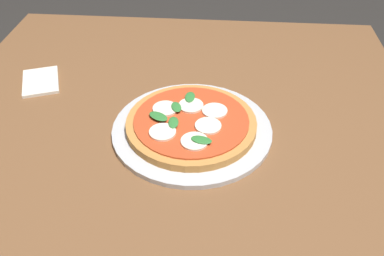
% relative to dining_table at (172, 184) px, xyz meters
% --- Properties ---
extents(dining_table, '(1.36, 1.17, 0.76)m').
position_rel_dining_table_xyz_m(dining_table, '(0.00, 0.00, 0.00)').
color(dining_table, brown).
rests_on(dining_table, ground_plane).
extents(serving_tray, '(0.36, 0.36, 0.01)m').
position_rel_dining_table_xyz_m(serving_tray, '(0.08, -0.04, 0.09)').
color(serving_tray, silver).
rests_on(serving_tray, dining_table).
extents(pizza, '(0.29, 0.29, 0.03)m').
position_rel_dining_table_xyz_m(pizza, '(0.08, -0.04, 0.11)').
color(pizza, '#C6843F').
rests_on(pizza, serving_tray).
extents(napkin, '(0.15, 0.13, 0.01)m').
position_rel_dining_table_xyz_m(napkin, '(0.25, 0.38, 0.09)').
color(napkin, white).
rests_on(napkin, dining_table).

